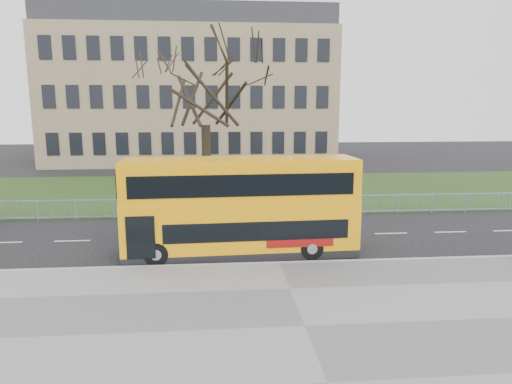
{
  "coord_description": "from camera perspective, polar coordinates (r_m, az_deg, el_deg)",
  "views": [
    {
      "loc": [
        -2.31,
        -18.19,
        6.02
      ],
      "look_at": [
        -0.69,
        1.0,
        2.42
      ],
      "focal_mm": 32.0,
      "sensor_mm": 36.0,
      "label": 1
    }
  ],
  "objects": [
    {
      "name": "guard_railing",
      "position": [
        25.49,
        0.48,
        -1.82
      ],
      "size": [
        40.0,
        0.12,
        1.1
      ],
      "primitive_type": null,
      "color": "#7A9CD9",
      "rests_on": "ground"
    },
    {
      "name": "yellow_bus",
      "position": [
        18.56,
        -1.9,
        -1.57
      ],
      "size": [
        9.5,
        2.61,
        3.95
      ],
      "rotation": [
        0.0,
        0.0,
        0.04
      ],
      "color": "#FFA60A",
      "rests_on": "ground"
    },
    {
      "name": "kerb",
      "position": [
        17.82,
        2.92,
        -8.94
      ],
      "size": [
        80.0,
        0.2,
        0.14
      ],
      "primitive_type": "cube",
      "color": "gray",
      "rests_on": "ground"
    },
    {
      "name": "pavement",
      "position": [
        13.1,
        6.1,
        -16.54
      ],
      "size": [
        80.0,
        10.5,
        0.12
      ],
      "primitive_type": "cube",
      "color": "slate",
      "rests_on": "ground"
    },
    {
      "name": "bare_tree",
      "position": [
        28.2,
        -6.34,
        10.21
      ],
      "size": [
        8.11,
        8.11,
        11.58
      ],
      "primitive_type": null,
      "color": "black",
      "rests_on": "grass_verge"
    },
    {
      "name": "ground",
      "position": [
        19.3,
        2.3,
        -7.61
      ],
      "size": [
        120.0,
        120.0,
        0.0
      ],
      "primitive_type": "plane",
      "color": "black",
      "rests_on": "ground"
    },
    {
      "name": "civic_building",
      "position": [
        53.27,
        -7.88,
        11.53
      ],
      "size": [
        30.0,
        15.0,
        14.0
      ],
      "primitive_type": "cube",
      "color": "#8A7657",
      "rests_on": "ground"
    },
    {
      "name": "grass_verge",
      "position": [
        33.12,
        -0.75,
        0.17
      ],
      "size": [
        80.0,
        15.4,
        0.08
      ],
      "primitive_type": "cube",
      "color": "#223914",
      "rests_on": "ground"
    }
  ]
}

